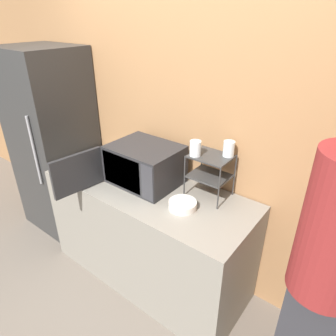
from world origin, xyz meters
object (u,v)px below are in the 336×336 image
microwave (142,165)px  bowl (183,205)px  dish_rack (210,167)px  refrigerator (54,144)px  glass_back_right (229,149)px  glass_front_left (195,148)px  person (328,264)px

microwave → bowl: bearing=-11.9°
bowl → dish_rack: bearing=77.7°
microwave → dish_rack: (0.52, 0.16, 0.08)m
microwave → refrigerator: refrigerator is taller
bowl → refrigerator: bearing=177.1°
dish_rack → glass_back_right: glass_back_right is taller
glass_front_left → person: bearing=-15.7°
person → refrigerator: size_ratio=0.97×
glass_front_left → glass_back_right: bearing=36.0°
dish_rack → glass_back_right: size_ratio=3.03×
glass_front_left → refrigerator: bearing=-176.3°
dish_rack → glass_back_right: bearing=35.9°
microwave → refrigerator: size_ratio=0.44×
dish_rack → person: bearing=-21.1°
person → glass_back_right: bearing=152.5°
dish_rack → refrigerator: bearing=-174.3°
microwave → glass_back_right: size_ratio=7.68×
glass_back_right → person: (0.78, -0.41, -0.26)m
dish_rack → glass_front_left: 0.18m
dish_rack → bowl: size_ratio=1.66×
glass_front_left → bowl: size_ratio=0.55×
bowl → microwave: bearing=168.1°
dish_rack → glass_front_left: bearing=-143.8°
microwave → refrigerator: bearing=-179.4°
microwave → person: bearing=-7.4°
dish_rack → glass_back_right: 0.19m
refrigerator → dish_rack: bearing=5.7°
dish_rack → person: (0.88, -0.34, -0.12)m
glass_front_left → person: person is taller
glass_front_left → bowl: bearing=-79.4°
dish_rack → refrigerator: (-1.72, -0.17, -0.21)m
glass_front_left → person: size_ratio=0.06×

